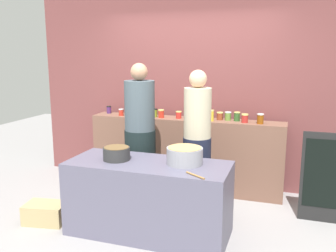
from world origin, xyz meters
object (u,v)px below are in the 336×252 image
(preserve_jar_7, at_px, (193,114))
(bread_crate, at_px, (46,213))
(preserve_jar_8, at_px, (211,115))
(preserve_jar_9, at_px, (220,116))
(preserve_jar_5, at_px, (161,114))
(preserve_jar_6, at_px, (179,115))
(cook_in_cap, at_px, (197,150))
(preserve_jar_10, at_px, (228,116))
(preserve_jar_12, at_px, (245,118))
(chalkboard_sign, at_px, (323,177))
(preserve_jar_0, at_px, (109,110))
(preserve_jar_13, at_px, (260,119))
(wooden_spoon, at_px, (195,175))
(preserve_jar_1, at_px, (121,112))
(preserve_jar_2, at_px, (129,111))
(preserve_jar_3, at_px, (137,112))
(cook_with_tongs, at_px, (140,143))
(preserve_jar_4, at_px, (155,113))
(preserve_jar_11, at_px, (237,116))
(cooking_pot_left, at_px, (117,153))
(cooking_pot_center, at_px, (185,156))

(preserve_jar_7, xyz_separation_m, bread_crate, (-1.29, -1.62, -0.96))
(preserve_jar_8, bearing_deg, preserve_jar_9, 52.16)
(preserve_jar_8, bearing_deg, preserve_jar_5, 178.38)
(preserve_jar_6, distance_m, cook_in_cap, 0.91)
(preserve_jar_10, relative_size, preserve_jar_12, 0.99)
(preserve_jar_6, xyz_separation_m, chalkboard_sign, (1.85, -0.50, -0.54))
(preserve_jar_0, distance_m, preserve_jar_5, 0.88)
(preserve_jar_13, distance_m, cook_in_cap, 0.99)
(wooden_spoon, bearing_deg, preserve_jar_12, 81.45)
(preserve_jar_1, distance_m, preserve_jar_10, 1.53)
(preserve_jar_2, distance_m, cook_in_cap, 1.41)
(preserve_jar_1, distance_m, chalkboard_sign, 2.80)
(preserve_jar_3, xyz_separation_m, preserve_jar_5, (0.36, 0.00, 0.00))
(preserve_jar_6, relative_size, cook_with_tongs, 0.06)
(preserve_jar_4, bearing_deg, preserve_jar_12, -1.23)
(preserve_jar_8, xyz_separation_m, preserve_jar_9, (0.10, 0.12, -0.02))
(preserve_jar_3, distance_m, preserve_jar_5, 0.36)
(preserve_jar_11, bearing_deg, preserve_jar_5, -175.10)
(preserve_jar_10, distance_m, cook_in_cap, 0.89)
(preserve_jar_2, height_order, chalkboard_sign, preserve_jar_2)
(preserve_jar_3, height_order, preserve_jar_11, preserve_jar_11)
(wooden_spoon, height_order, bread_crate, wooden_spoon)
(preserve_jar_12, bearing_deg, cooking_pot_left, -130.68)
(preserve_jar_3, bearing_deg, preserve_jar_7, 8.84)
(cooking_pot_left, bearing_deg, preserve_jar_10, 57.40)
(preserve_jar_5, bearing_deg, wooden_spoon, -60.65)
(preserve_jar_12, bearing_deg, preserve_jar_5, -179.90)
(preserve_jar_1, relative_size, wooden_spoon, 0.40)
(preserve_jar_0, xyz_separation_m, preserve_jar_2, (0.39, -0.11, 0.02))
(preserve_jar_4, bearing_deg, preserve_jar_13, -1.95)
(preserve_jar_13, relative_size, cooking_pot_center, 0.35)
(preserve_jar_7, relative_size, bread_crate, 0.25)
(preserve_jar_0, distance_m, preserve_jar_8, 1.59)
(preserve_jar_3, relative_size, preserve_jar_9, 1.11)
(preserve_jar_10, relative_size, preserve_jar_11, 0.94)
(preserve_jar_0, bearing_deg, cook_with_tongs, -44.06)
(preserve_jar_12, distance_m, bread_crate, 2.69)
(preserve_jar_10, height_order, chalkboard_sign, preserve_jar_10)
(cook_with_tongs, height_order, bread_crate, cook_with_tongs)
(preserve_jar_1, relative_size, preserve_jar_7, 0.84)
(preserve_jar_0, height_order, preserve_jar_2, preserve_jar_2)
(preserve_jar_4, relative_size, preserve_jar_5, 1.05)
(preserve_jar_0, xyz_separation_m, preserve_jar_5, (0.87, -0.12, 0.00))
(preserve_jar_2, bearing_deg, preserve_jar_3, -2.48)
(preserve_jar_9, distance_m, preserve_jar_12, 0.36)
(cook_in_cap, bearing_deg, cooking_pot_center, -88.87)
(preserve_jar_10, height_order, cooking_pot_left, preserve_jar_10)
(preserve_jar_6, xyz_separation_m, bread_crate, (-1.11, -1.53, -0.95))
(preserve_jar_9, bearing_deg, preserve_jar_1, -175.31)
(preserve_jar_4, xyz_separation_m, preserve_jar_10, (1.02, 0.07, -0.00))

